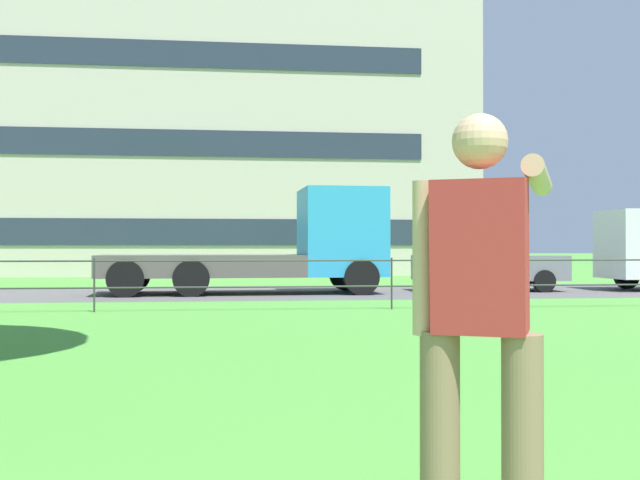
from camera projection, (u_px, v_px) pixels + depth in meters
name	position (u px, v px, depth m)	size (l,w,h in m)	color
street_strip	(240.00, 292.00, 20.64)	(80.00, 6.63, 0.01)	#565454
park_fence	(246.00, 275.00, 14.72)	(39.46, 0.04, 1.00)	#333833
person_thrower	(480.00, 315.00, 3.06)	(0.74, 0.68, 1.73)	#846B4C
flatbed_truck_left	(286.00, 247.00, 20.27)	(7.36, 2.61, 2.75)	#2D99D1
car_grey_far_left	(488.00, 263.00, 21.33)	(4.02, 1.85, 1.54)	slate
apartment_building_background	(99.00, 118.00, 37.98)	(34.68, 13.52, 15.08)	beige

